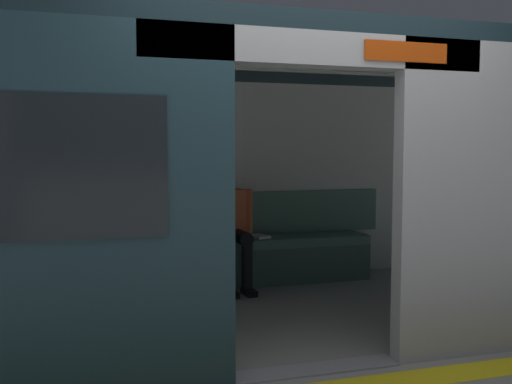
# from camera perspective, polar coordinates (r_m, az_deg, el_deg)

# --- Properties ---
(ground_plane) EXTENTS (60.00, 60.00, 0.00)m
(ground_plane) POSITION_cam_1_polar(r_m,az_deg,el_deg) (3.71, 6.07, -17.40)
(ground_plane) COLOR gray
(train_car) EXTENTS (6.40, 2.76, 2.18)m
(train_car) POSITION_cam_1_polar(r_m,az_deg,el_deg) (4.57, -0.63, 5.46)
(train_car) COLOR #ADAFB5
(train_car) RESTS_ON ground_plane
(bench_seat) EXTENTS (2.96, 0.44, 0.47)m
(bench_seat) POSITION_cam_1_polar(r_m,az_deg,el_deg) (5.67, -2.73, -5.93)
(bench_seat) COLOR #4C7566
(bench_seat) RESTS_ON ground_plane
(person_seated) EXTENTS (0.55, 0.69, 1.20)m
(person_seated) POSITION_cam_1_polar(r_m,az_deg,el_deg) (5.56, -2.86, -2.71)
(person_seated) COLOR #CC5933
(person_seated) RESTS_ON ground_plane
(handbag) EXTENTS (0.26, 0.15, 0.17)m
(handbag) POSITION_cam_1_polar(r_m,az_deg,el_deg) (5.58, -6.97, -4.10)
(handbag) COLOR black
(handbag) RESTS_ON bench_seat
(book) EXTENTS (0.21, 0.26, 0.03)m
(book) POSITION_cam_1_polar(r_m,az_deg,el_deg) (5.76, 0.30, -4.51)
(book) COLOR silver
(book) RESTS_ON bench_seat
(grab_pole_door) EXTENTS (0.04, 0.04, 2.04)m
(grab_pole_door) POSITION_cam_1_polar(r_m,az_deg,el_deg) (3.83, -3.57, -0.92)
(grab_pole_door) COLOR silver
(grab_pole_door) RESTS_ON ground_plane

